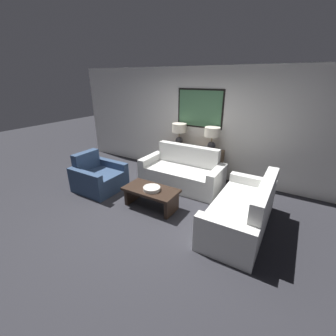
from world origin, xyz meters
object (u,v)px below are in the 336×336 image
couch_by_back_wall (182,173)px  armchair_near_back_wall (98,177)px  console_table (194,162)px  couch_by_side (243,212)px  coffee_table (151,194)px  table_lamp_left (179,131)px  decorative_bowl (152,189)px  table_lamp_right (212,135)px

couch_by_back_wall → armchair_near_back_wall: 1.93m
console_table → couch_by_side: 2.25m
console_table → coffee_table: bearing=-92.3°
console_table → couch_by_back_wall: 0.64m
table_lamp_left → couch_by_back_wall: 1.14m
table_lamp_left → decorative_bowl: 2.02m
console_table → decorative_bowl: 1.84m
couch_by_back_wall → table_lamp_right: bearing=55.4°
table_lamp_left → armchair_near_back_wall: bearing=-122.5°
coffee_table → decorative_bowl: (0.05, -0.04, 0.14)m
decorative_bowl → console_table: bearing=89.3°
decorative_bowl → armchair_near_back_wall: bearing=177.3°
table_lamp_right → coffee_table: bearing=-105.8°
couch_by_back_wall → decorative_bowl: couch_by_back_wall is taller
table_lamp_left → armchair_near_back_wall: size_ratio=0.59×
table_lamp_left → table_lamp_right: same height
armchair_near_back_wall → couch_by_back_wall: bearing=35.9°
couch_by_back_wall → armchair_near_back_wall: size_ratio=1.99×
table_lamp_right → couch_by_back_wall: table_lamp_right is taller
coffee_table → decorative_bowl: 0.16m
console_table → coffee_table: 1.81m
table_lamp_right → couch_by_side: bearing=-52.5°
decorative_bowl → couch_by_back_wall: bearing=88.9°
table_lamp_left → couch_by_back_wall: bearing=-55.4°
console_table → coffee_table: (-0.07, -1.80, -0.09)m
console_table → couch_by_back_wall: size_ratio=0.76×
table_lamp_left → decorative_bowl: table_lamp_left is taller
couch_by_back_wall → couch_by_side: 1.87m
coffee_table → armchair_near_back_wall: 1.49m
table_lamp_right → couch_by_side: (1.19, -1.55, -0.84)m
table_lamp_left → coffee_table: (0.37, -1.80, -0.86)m
couch_by_back_wall → decorative_bowl: 1.21m
table_lamp_right → couch_by_back_wall: bearing=-124.6°
table_lamp_right → coffee_table: (-0.51, -1.80, -0.86)m
console_table → armchair_near_back_wall: bearing=-131.5°
couch_by_side → decorative_bowl: (-1.65, -0.29, 0.13)m
couch_by_back_wall → coffee_table: couch_by_back_wall is taller
armchair_near_back_wall → table_lamp_right: bearing=41.4°
coffee_table → armchair_near_back_wall: armchair_near_back_wall is taller
couch_by_side → couch_by_back_wall: bearing=150.6°
table_lamp_left → armchair_near_back_wall: table_lamp_left is taller
console_table → couch_by_back_wall: bearing=-90.0°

